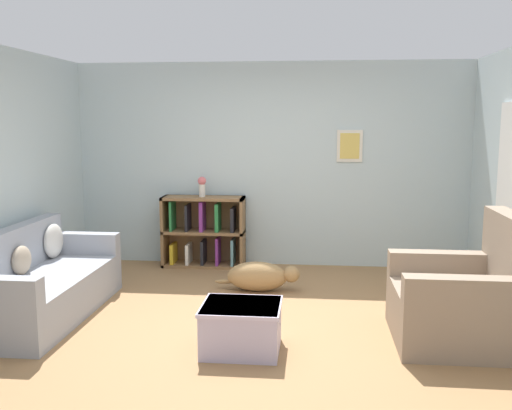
{
  "coord_description": "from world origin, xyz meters",
  "views": [
    {
      "loc": [
        0.56,
        -5.07,
        1.87
      ],
      "look_at": [
        0.0,
        0.4,
        1.05
      ],
      "focal_mm": 40.0,
      "sensor_mm": 36.0,
      "label": 1
    }
  ],
  "objects_px": {
    "bookshelf": "(204,232)",
    "dog": "(260,276)",
    "couch": "(38,285)",
    "vase": "(202,185)",
    "coffee_table": "(241,326)",
    "recliner_chair": "(465,300)"
  },
  "relations": [
    {
      "from": "coffee_table",
      "to": "vase",
      "type": "distance_m",
      "value": 2.92
    },
    {
      "from": "couch",
      "to": "bookshelf",
      "type": "relative_size",
      "value": 1.87
    },
    {
      "from": "dog",
      "to": "couch",
      "type": "bearing_deg",
      "value": -153.48
    },
    {
      "from": "dog",
      "to": "bookshelf",
      "type": "bearing_deg",
      "value": 128.58
    },
    {
      "from": "coffee_table",
      "to": "recliner_chair",
      "type": "bearing_deg",
      "value": 11.74
    },
    {
      "from": "dog",
      "to": "vase",
      "type": "relative_size",
      "value": 3.7
    },
    {
      "from": "couch",
      "to": "bookshelf",
      "type": "height_order",
      "value": "bookshelf"
    },
    {
      "from": "recliner_chair",
      "to": "dog",
      "type": "distance_m",
      "value": 2.26
    },
    {
      "from": "coffee_table",
      "to": "dog",
      "type": "relative_size",
      "value": 0.68
    },
    {
      "from": "couch",
      "to": "coffee_table",
      "type": "distance_m",
      "value": 2.14
    },
    {
      "from": "coffee_table",
      "to": "dog",
      "type": "distance_m",
      "value": 1.66
    },
    {
      "from": "vase",
      "to": "recliner_chair",
      "type": "bearing_deg",
      "value": -40.12
    },
    {
      "from": "bookshelf",
      "to": "dog",
      "type": "distance_m",
      "value": 1.35
    },
    {
      "from": "couch",
      "to": "coffee_table",
      "type": "height_order",
      "value": "couch"
    },
    {
      "from": "bookshelf",
      "to": "dog",
      "type": "bearing_deg",
      "value": -51.42
    },
    {
      "from": "bookshelf",
      "to": "recliner_chair",
      "type": "bearing_deg",
      "value": -40.55
    },
    {
      "from": "couch",
      "to": "bookshelf",
      "type": "xyz_separation_m",
      "value": [
        1.22,
        2.05,
        0.14
      ]
    },
    {
      "from": "bookshelf",
      "to": "vase",
      "type": "xyz_separation_m",
      "value": [
        -0.01,
        -0.02,
        0.6
      ]
    },
    {
      "from": "dog",
      "to": "vase",
      "type": "height_order",
      "value": "vase"
    },
    {
      "from": "bookshelf",
      "to": "coffee_table",
      "type": "height_order",
      "value": "bookshelf"
    },
    {
      "from": "recliner_chair",
      "to": "vase",
      "type": "height_order",
      "value": "vase"
    },
    {
      "from": "bookshelf",
      "to": "recliner_chair",
      "type": "height_order",
      "value": "recliner_chair"
    }
  ]
}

